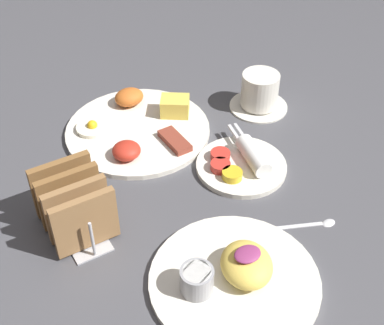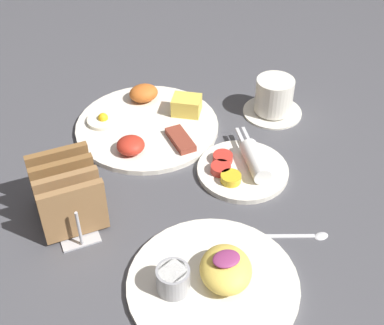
{
  "view_description": "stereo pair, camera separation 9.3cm",
  "coord_description": "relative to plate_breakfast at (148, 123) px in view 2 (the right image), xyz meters",
  "views": [
    {
      "loc": [
        -0.31,
        -0.57,
        0.64
      ],
      "look_at": [
        0.05,
        0.04,
        0.03
      ],
      "focal_mm": 50.0,
      "sensor_mm": 36.0,
      "label": 1
    },
    {
      "loc": [
        -0.23,
        -0.62,
        0.64
      ],
      "look_at": [
        0.05,
        0.04,
        0.03
      ],
      "focal_mm": 50.0,
      "sensor_mm": 36.0,
      "label": 2
    }
  ],
  "objects": [
    {
      "name": "plate_breakfast",
      "position": [
        0.0,
        0.0,
        0.0
      ],
      "size": [
        0.28,
        0.28,
        0.05
      ],
      "color": "silver",
      "rests_on": "ground_plane"
    },
    {
      "name": "ground_plane",
      "position": [
        -0.02,
        -0.2,
        -0.01
      ],
      "size": [
        3.0,
        3.0,
        0.0
      ],
      "primitive_type": "plane",
      "color": "#47474C"
    },
    {
      "name": "teaspoon",
      "position": [
        0.13,
        -0.36,
        -0.01
      ],
      "size": [
        0.12,
        0.06,
        0.01
      ],
      "color": "silver",
      "rests_on": "ground_plane"
    },
    {
      "name": "toast_rack",
      "position": [
        -0.2,
        -0.18,
        0.04
      ],
      "size": [
        0.1,
        0.15,
        0.1
      ],
      "color": "#B7B7BC",
      "rests_on": "ground_plane"
    },
    {
      "name": "plate_foreground",
      "position": [
        -0.04,
        -0.4,
        0.0
      ],
      "size": [
        0.25,
        0.25,
        0.06
      ],
      "color": "silver",
      "rests_on": "ground_plane"
    },
    {
      "name": "coffee_cup",
      "position": [
        0.25,
        -0.05,
        0.03
      ],
      "size": [
        0.12,
        0.12,
        0.08
      ],
      "color": "silver",
      "rests_on": "ground_plane"
    },
    {
      "name": "plate_condiments",
      "position": [
        0.11,
        -0.19,
        0.0
      ],
      "size": [
        0.16,
        0.17,
        0.04
      ],
      "color": "silver",
      "rests_on": "ground_plane"
    }
  ]
}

